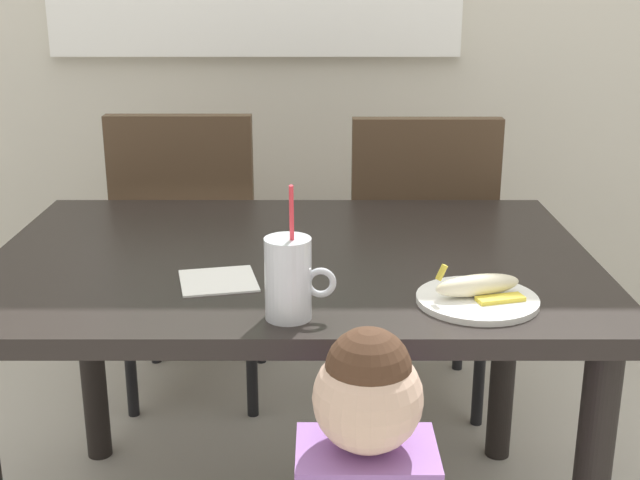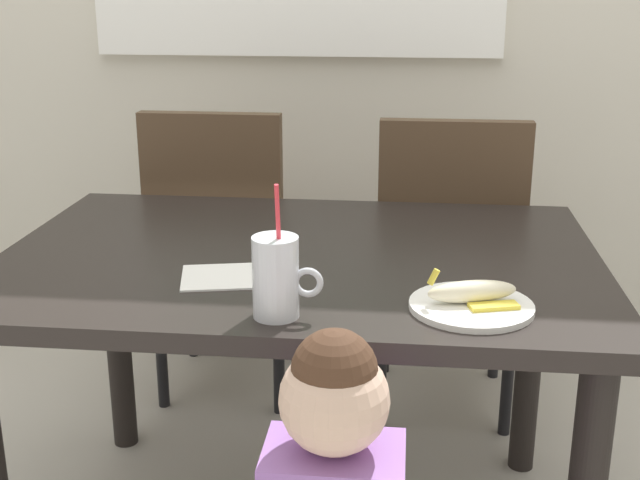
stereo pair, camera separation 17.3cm
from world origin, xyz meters
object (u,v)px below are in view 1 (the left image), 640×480
at_px(milk_cup, 292,283).
at_px(paper_napkin, 221,281).
at_px(snack_plate, 481,300).
at_px(dining_chair_right, 421,249).
at_px(dining_table, 295,297).
at_px(peeled_banana, 482,286).
at_px(dining_chair_left, 194,243).

bearing_deg(milk_cup, paper_napkin, 129.10).
bearing_deg(paper_napkin, snack_plate, -12.67).
bearing_deg(snack_plate, dining_chair_right, 89.84).
relative_size(dining_table, peeled_banana, 7.53).
distance_m(dining_table, peeled_banana, 0.48).
bearing_deg(peeled_banana, milk_cup, -167.56).
relative_size(dining_table, dining_chair_right, 1.38).
relative_size(dining_table, paper_napkin, 8.81).
distance_m(dining_chair_right, peeled_banana, 0.97).
distance_m(dining_table, dining_chair_left, 0.80).
height_order(dining_table, dining_chair_right, dining_chair_right).
bearing_deg(milk_cup, dining_table, 91.20).
xyz_separation_m(dining_chair_right, milk_cup, (-0.35, -1.02, 0.27)).
bearing_deg(peeled_banana, paper_napkin, 168.08).
height_order(dining_chair_right, paper_napkin, dining_chair_right).
bearing_deg(snack_plate, milk_cup, -168.46).
height_order(dining_chair_right, peeled_banana, dining_chair_right).
xyz_separation_m(dining_table, snack_plate, (0.36, -0.29, 0.11)).
relative_size(dining_table, milk_cup, 5.25).
height_order(milk_cup, snack_plate, milk_cup).
height_order(dining_chair_left, milk_cup, milk_cup).
bearing_deg(paper_napkin, milk_cup, -50.90).
height_order(milk_cup, peeled_banana, milk_cup).
bearing_deg(peeled_banana, dining_table, 141.70).
distance_m(dining_chair_left, peeled_banana, 1.24).
bearing_deg(snack_plate, peeled_banana, 68.54).
bearing_deg(dining_chair_right, dining_chair_left, -4.41).
bearing_deg(dining_table, peeled_banana, -38.30).
height_order(dining_chair_left, paper_napkin, dining_chair_left).
bearing_deg(dining_table, dining_chair_left, 115.61).
bearing_deg(milk_cup, snack_plate, 11.54).
distance_m(snack_plate, peeled_banana, 0.03).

